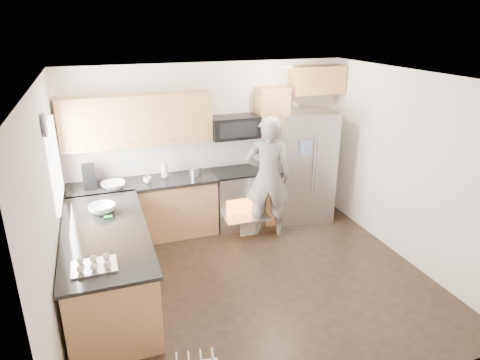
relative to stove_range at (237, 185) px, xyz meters
name	(u,v)px	position (x,y,z in m)	size (l,w,h in m)	color
ground	(253,282)	(-0.35, -1.69, -0.68)	(4.50, 4.50, 0.00)	black
room_shell	(251,159)	(-0.39, -1.68, 1.00)	(4.54, 4.04, 2.62)	white
back_cabinet_run	(178,174)	(-0.94, 0.05, 0.29)	(4.45, 0.64, 2.50)	#AB7D44
peninsula	(109,265)	(-2.10, -1.44, -0.21)	(0.96, 2.36, 1.03)	#AB7D44
stove_range	(237,185)	(0.00, 0.00, 0.00)	(0.76, 0.97, 1.79)	#B7B7BC
refrigerator	(304,166)	(1.15, -0.10, 0.24)	(1.01, 0.85, 1.84)	#B7B7BC
person	(268,177)	(0.34, -0.49, 0.27)	(0.69, 0.45, 1.89)	gray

